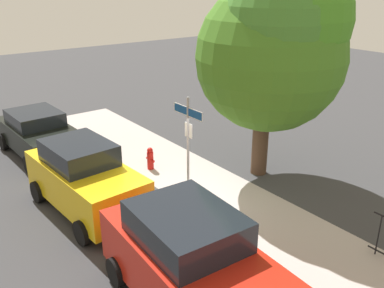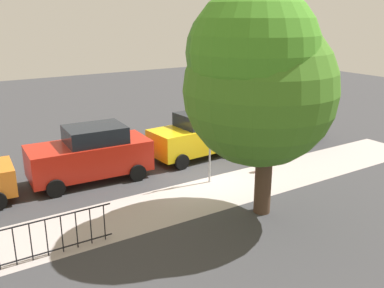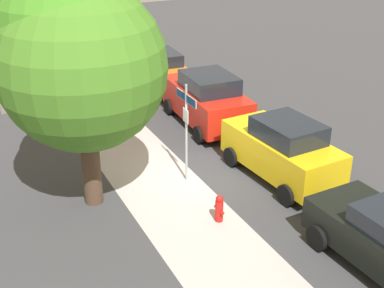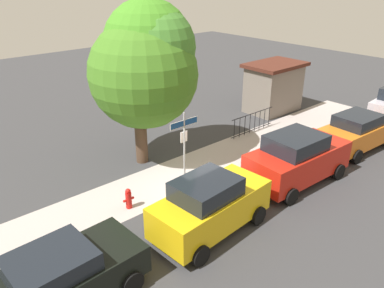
% 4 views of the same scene
% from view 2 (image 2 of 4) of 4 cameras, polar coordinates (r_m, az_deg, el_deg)
% --- Properties ---
extents(ground_plane, '(60.00, 60.00, 0.00)m').
position_cam_2_polar(ground_plane, '(16.18, 1.37, -4.71)').
color(ground_plane, '#38383A').
extents(sidewalk_strip, '(24.00, 2.60, 0.00)m').
position_cam_2_polar(sidewalk_strip, '(14.20, -2.46, -7.99)').
color(sidewalk_strip, '#AEA39F').
rests_on(sidewalk_strip, ground_plane).
extents(street_sign, '(1.28, 0.07, 3.09)m').
position_cam_2_polar(street_sign, '(15.24, 2.46, 2.11)').
color(street_sign, '#9EA0A5').
rests_on(street_sign, ground_plane).
extents(shade_tree, '(4.49, 4.49, 6.85)m').
position_cam_2_polar(shade_tree, '(12.28, 8.49, 9.42)').
color(shade_tree, '#493526').
rests_on(shade_tree, ground_plane).
extents(car_black, '(4.16, 2.19, 1.61)m').
position_cam_2_polar(car_black, '(21.04, 12.19, 2.50)').
color(car_black, black).
rests_on(car_black, ground_plane).
extents(car_yellow, '(4.17, 2.16, 1.97)m').
position_cam_2_polar(car_yellow, '(18.29, 0.69, 1.17)').
color(car_yellow, gold).
rests_on(car_yellow, ground_plane).
extents(car_red, '(4.51, 2.31, 2.07)m').
position_cam_2_polar(car_red, '(16.20, -13.51, -1.30)').
color(car_red, red).
rests_on(car_red, ground_plane).
extents(iron_fence, '(3.12, 0.04, 1.07)m').
position_cam_2_polar(iron_fence, '(11.75, -18.08, -11.57)').
color(iron_fence, black).
rests_on(iron_fence, ground_plane).
extents(fire_hydrant, '(0.42, 0.22, 0.78)m').
position_cam_2_polar(fire_hydrant, '(17.05, 9.50, -2.40)').
color(fire_hydrant, red).
rests_on(fire_hydrant, ground_plane).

